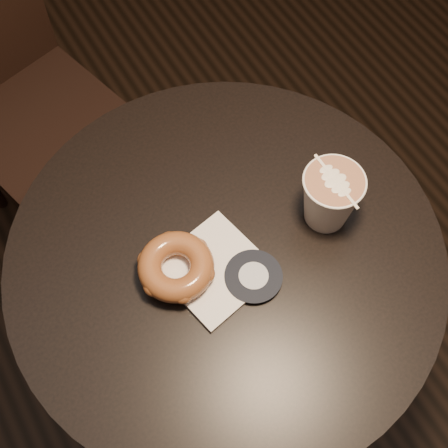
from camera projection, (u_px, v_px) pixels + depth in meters
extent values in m
plane|color=black|center=(225.00, 375.00, 1.64)|extent=(4.50, 4.50, 0.00)
cylinder|color=black|center=(225.00, 257.00, 1.00)|extent=(0.70, 0.70, 0.03)
cylinder|color=black|center=(225.00, 330.00, 1.32)|extent=(0.07, 0.07, 0.70)
cylinder|color=black|center=(225.00, 374.00, 1.64)|extent=(0.44, 0.44, 0.02)
cube|color=black|center=(39.00, 121.00, 1.53)|extent=(0.44, 0.44, 0.04)
cylinder|color=black|center=(48.00, 236.00, 1.61)|extent=(0.03, 0.03, 0.41)
cylinder|color=black|center=(137.00, 165.00, 1.71)|extent=(0.03, 0.03, 0.41)
cylinder|color=black|center=(67.00, 104.00, 1.82)|extent=(0.03, 0.03, 0.41)
cube|color=white|center=(215.00, 269.00, 0.97)|extent=(0.17, 0.17, 0.01)
torus|color=brown|center=(176.00, 267.00, 0.94)|extent=(0.12, 0.12, 0.04)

